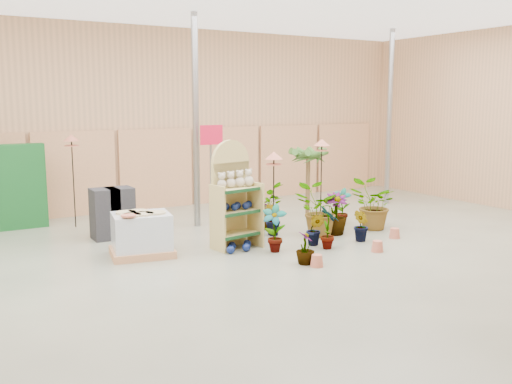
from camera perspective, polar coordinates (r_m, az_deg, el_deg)
room at (r=9.90m, az=0.24°, el=6.34°), size 15.20×12.10×4.70m
display_shelf at (r=10.52m, az=-2.32°, el=-0.66°), size 0.91×0.66×1.99m
teddy_bears at (r=10.39m, az=-1.96°, el=1.19°), size 0.74×0.19×0.31m
gazing_balls_shelf at (r=10.44m, az=-2.02°, el=-1.43°), size 0.73×0.25×0.14m
gazing_balls_floor at (r=10.39m, az=-1.70°, el=-5.48°), size 0.63×0.39×0.15m
pallet_stack at (r=10.19m, az=-11.38°, el=-4.19°), size 1.20×1.06×0.79m
charcoal_planters at (r=11.59m, az=-14.15°, el=-2.07°), size 0.80×0.50×1.00m
offer_sign at (r=11.81m, az=-4.49°, el=3.63°), size 0.50×0.08×2.20m
bird_table_front at (r=10.73m, az=1.79°, el=3.37°), size 0.34×0.34×1.75m
bird_table_right at (r=12.03m, az=6.60°, el=4.64°), size 0.34×0.34×1.90m
bird_table_back at (r=12.65m, az=-17.98°, el=4.87°), size 0.34×0.34×1.99m
palm at (r=13.23m, az=5.25°, el=3.75°), size 0.70×0.70×1.72m
potted_plant_0 at (r=10.23m, az=1.83°, el=-3.66°), size 0.53×0.54×0.86m
potted_plant_1 at (r=10.76m, az=5.94°, el=-3.73°), size 0.43×0.44×0.62m
potted_plant_2 at (r=11.46m, az=6.22°, el=-1.85°), size 1.24×1.20×1.05m
potted_plant_3 at (r=11.66m, az=7.92°, el=-2.18°), size 0.64×0.64×0.85m
potted_plant_4 at (r=12.72m, az=8.58°, el=-1.40°), size 0.45×0.50×0.79m
potted_plant_5 at (r=11.46m, az=1.77°, el=-2.76°), size 0.38×0.43×0.67m
potted_plant_6 at (r=12.22m, az=1.00°, el=-1.37°), size 1.05×1.09×0.94m
potted_plant_7 at (r=9.54m, az=4.95°, el=-5.58°), size 0.40×0.40×0.56m
potted_plant_8 at (r=10.51m, az=7.23°, el=-3.52°), size 0.37×0.48×0.81m
potted_plant_9 at (r=11.17m, az=10.52°, el=-3.32°), size 0.38×0.42×0.63m
potted_plant_10 at (r=12.24m, az=11.51°, el=-1.27°), size 1.25×1.23×1.05m
potted_plant_11 at (r=12.03m, az=0.51°, el=-2.22°), size 0.51×0.51×0.66m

